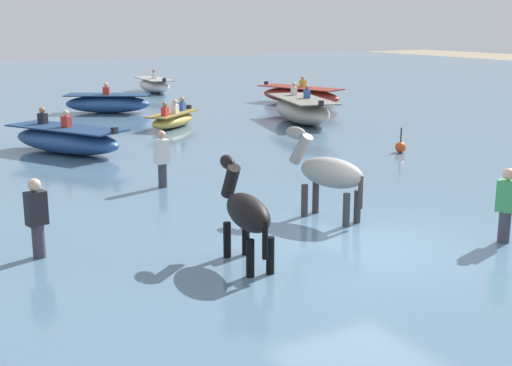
{
  "coord_description": "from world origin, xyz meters",
  "views": [
    {
      "loc": [
        -7.2,
        -8.51,
        4.06
      ],
      "look_at": [
        -0.29,
        3.07,
        0.84
      ],
      "focal_mm": 48.49,
      "sensor_mm": 36.0,
      "label": 1
    }
  ],
  "objects": [
    {
      "name": "boat_distant_east",
      "position": [
        7.1,
        12.19,
        0.78
      ],
      "size": [
        2.59,
        4.36,
        1.37
      ],
      "color": "#B2AD9E",
      "rests_on": "water_surface"
    },
    {
      "name": "person_onlooker_left",
      "position": [
        -4.81,
        2.25,
        0.87
      ],
      "size": [
        0.35,
        0.26,
        1.63
      ],
      "color": "#383842",
      "rests_on": "ground"
    },
    {
      "name": "boat_mid_outer",
      "position": [
        10.24,
        16.89,
        0.71
      ],
      "size": [
        2.5,
        4.32,
        1.23
      ],
      "color": "#BC382D",
      "rests_on": "water_surface"
    },
    {
      "name": "boat_far_inshore",
      "position": [
        -1.94,
        10.76,
        0.71
      ],
      "size": [
        2.91,
        3.95,
        1.22
      ],
      "color": "#28518E",
      "rests_on": "water_surface"
    },
    {
      "name": "boat_far_offshore",
      "position": [
        2.61,
        13.59,
        0.61
      ],
      "size": [
        2.59,
        2.28,
        0.98
      ],
      "color": "gold",
      "rests_on": "water_surface"
    },
    {
      "name": "horse_trailing_black",
      "position": [
        -2.12,
        0.3,
        1.14
      ],
      "size": [
        0.63,
        1.77,
        1.92
      ],
      "color": "black",
      "rests_on": "ground"
    },
    {
      "name": "boat_distant_west",
      "position": [
        6.61,
        24.88,
        0.69
      ],
      "size": [
        1.46,
        3.44,
        1.18
      ],
      "color": "silver",
      "rests_on": "water_surface"
    },
    {
      "name": "ground_plane",
      "position": [
        0.0,
        0.0,
        0.0
      ],
      "size": [
        120.0,
        120.0,
        0.0
      ],
      "primitive_type": "plane",
      "color": "#84755B"
    },
    {
      "name": "person_wading_close",
      "position": [
        -1.23,
        5.61,
        0.87
      ],
      "size": [
        0.34,
        0.24,
        1.63
      ],
      "color": "#383842",
      "rests_on": "ground"
    },
    {
      "name": "water_surface",
      "position": [
        0.0,
        10.0,
        0.17
      ],
      "size": [
        90.0,
        90.0,
        0.34
      ],
      "primitive_type": "cube",
      "color": "slate",
      "rests_on": "ground"
    },
    {
      "name": "channel_buoy",
      "position": [
        6.21,
        5.95,
        0.5
      ],
      "size": [
        0.31,
        0.31,
        0.71
      ],
      "color": "#E54C1E",
      "rests_on": "water_surface"
    },
    {
      "name": "person_onlooker_right",
      "position": [
        2.17,
        -1.04,
        0.87
      ],
      "size": [
        0.32,
        0.37,
        1.63
      ],
      "color": "#383842",
      "rests_on": "ground"
    },
    {
      "name": "boat_mid_channel",
      "position": [
        1.91,
        18.43,
        0.71
      ],
      "size": [
        3.57,
        2.89,
        1.23
      ],
      "color": "#28518E",
      "rests_on": "water_surface"
    },
    {
      "name": "horse_lead_grey",
      "position": [
        0.45,
        1.66,
        1.2
      ],
      "size": [
        0.85,
        1.86,
        2.02
      ],
      "color": "gray",
      "rests_on": "ground"
    }
  ]
}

